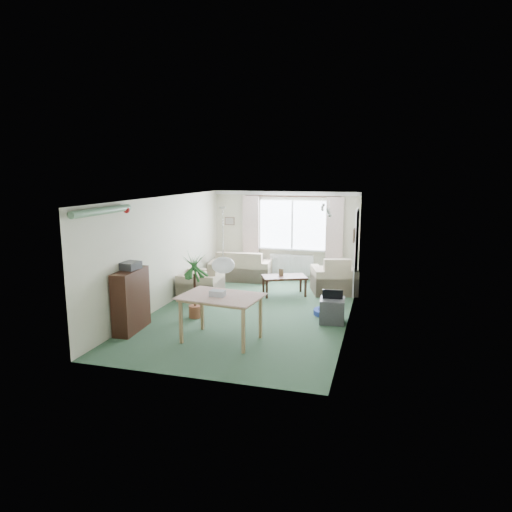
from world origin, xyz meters
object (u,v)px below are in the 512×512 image
(armchair_left, at_px, (201,279))
(sofa, at_px, (242,265))
(coffee_table, at_px, (284,285))
(armchair_corner, at_px, (334,274))
(bookshelf, at_px, (131,301))
(houseplant, at_px, (195,286))
(pet_bed, at_px, (327,312))
(tv_cube, at_px, (332,310))
(dining_table, at_px, (221,319))

(armchair_left, bearing_deg, sofa, 164.97)
(coffee_table, bearing_deg, armchair_corner, 26.33)
(coffee_table, relative_size, bookshelf, 0.89)
(sofa, relative_size, bookshelf, 1.39)
(sofa, xyz_separation_m, bookshelf, (-0.74, -4.45, 0.18))
(bookshelf, height_order, houseplant, houseplant)
(coffee_table, bearing_deg, bookshelf, -124.48)
(sofa, relative_size, armchair_left, 1.68)
(coffee_table, distance_m, pet_bed, 1.74)
(bookshelf, relative_size, houseplant, 0.87)
(armchair_left, bearing_deg, bookshelf, -10.98)
(houseplant, distance_m, tv_cube, 2.78)
(armchair_corner, height_order, bookshelf, bookshelf)
(tv_cube, bearing_deg, dining_table, -143.28)
(armchair_left, height_order, dining_table, armchair_left)
(tv_cube, bearing_deg, coffee_table, 123.57)
(armchair_corner, relative_size, armchair_left, 1.06)
(armchair_left, xyz_separation_m, pet_bed, (3.04, -0.59, -0.37))
(armchair_left, distance_m, houseplant, 1.58)
(dining_table, height_order, pet_bed, dining_table)
(armchair_left, xyz_separation_m, bookshelf, (-0.34, -2.52, 0.15))
(sofa, height_order, armchair_corner, armchair_corner)
(armchair_corner, xyz_separation_m, pet_bed, (0.07, -1.82, -0.40))
(armchair_corner, height_order, tv_cube, armchair_corner)
(armchair_left, bearing_deg, armchair_corner, 109.21)
(armchair_corner, bearing_deg, tv_cube, 78.31)
(sofa, bearing_deg, armchair_left, 73.62)
(coffee_table, bearing_deg, tv_cube, -51.85)
(bookshelf, xyz_separation_m, dining_table, (1.79, -0.04, -0.18))
(armchair_left, bearing_deg, tv_cube, 68.97)
(houseplant, relative_size, tv_cube, 2.55)
(bookshelf, bearing_deg, sofa, 76.88)
(houseplant, relative_size, dining_table, 1.04)
(armchair_corner, bearing_deg, pet_bed, 74.67)
(sofa, bearing_deg, coffee_table, 134.94)
(sofa, xyz_separation_m, armchair_corner, (2.58, -0.69, 0.05))
(armchair_corner, height_order, pet_bed, armchair_corner)
(armchair_corner, bearing_deg, houseplant, 30.19)
(sofa, relative_size, houseplant, 1.21)
(dining_table, relative_size, pet_bed, 2.36)
(armchair_corner, relative_size, houseplant, 0.76)
(bookshelf, distance_m, dining_table, 1.80)
(coffee_table, relative_size, pet_bed, 1.91)
(sofa, distance_m, pet_bed, 3.66)
(armchair_corner, xyz_separation_m, houseplant, (-2.49, -2.72, 0.21))
(armchair_left, distance_m, tv_cube, 3.36)
(armchair_corner, bearing_deg, armchair_left, 5.12)
(dining_table, bearing_deg, sofa, 103.13)
(houseplant, bearing_deg, armchair_left, 108.20)
(tv_cube, bearing_deg, bookshelf, -161.61)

